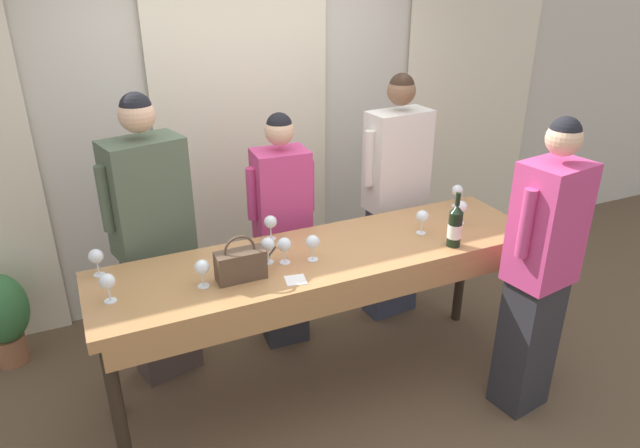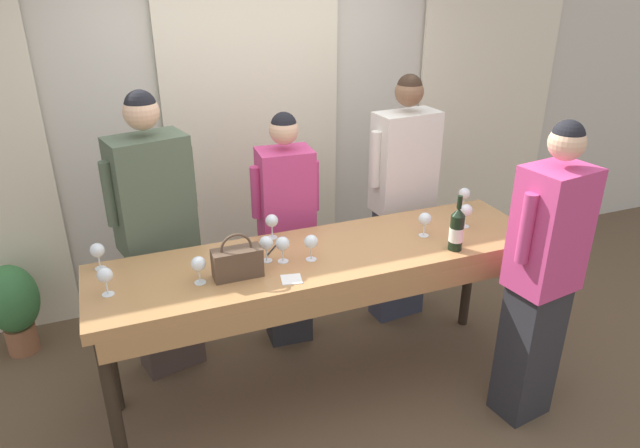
# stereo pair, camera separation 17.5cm
# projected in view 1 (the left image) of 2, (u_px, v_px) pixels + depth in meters

# --- Properties ---
(ground_plane) EXTENTS (18.00, 18.00, 0.00)m
(ground_plane) POSITION_uv_depth(u_px,v_px,m) (325.00, 385.00, 3.73)
(ground_plane) COLOR brown
(wall_back) EXTENTS (12.00, 0.06, 2.80)m
(wall_back) POSITION_uv_depth(u_px,v_px,m) (242.00, 122.00, 4.40)
(wall_back) COLOR beige
(wall_back) RESTS_ON ground_plane
(curtain_panel_center) EXTENTS (1.36, 0.03, 2.69)m
(curtain_panel_center) POSITION_uv_depth(u_px,v_px,m) (245.00, 131.00, 4.37)
(curtain_panel_center) COLOR #EFE5C6
(curtain_panel_center) RESTS_ON ground_plane
(curtain_panel_right) EXTENTS (1.36, 0.03, 2.69)m
(curtain_panel_right) POSITION_uv_depth(u_px,v_px,m) (469.00, 105.00, 5.18)
(curtain_panel_right) COLOR #EFE5C6
(curtain_panel_right) RESTS_ON ground_plane
(tasting_bar) EXTENTS (2.67, 0.70, 0.98)m
(tasting_bar) POSITION_uv_depth(u_px,v_px,m) (326.00, 268.00, 3.35)
(tasting_bar) COLOR #B27F4C
(tasting_bar) RESTS_ON ground_plane
(wine_bottle) EXTENTS (0.08, 0.08, 0.34)m
(wine_bottle) POSITION_uv_depth(u_px,v_px,m) (455.00, 226.00, 3.35)
(wine_bottle) COLOR black
(wine_bottle) RESTS_ON tasting_bar
(handbag) EXTENTS (0.26, 0.11, 0.25)m
(handbag) POSITION_uv_depth(u_px,v_px,m) (241.00, 264.00, 3.01)
(handbag) COLOR brown
(handbag) RESTS_ON tasting_bar
(wine_glass_front_left) EXTENTS (0.08, 0.08, 0.15)m
(wine_glass_front_left) POSITION_uv_depth(u_px,v_px,m) (457.00, 191.00, 3.91)
(wine_glass_front_left) COLOR white
(wine_glass_front_left) RESTS_ON tasting_bar
(wine_glass_front_mid) EXTENTS (0.08, 0.08, 0.15)m
(wine_glass_front_mid) POSITION_uv_depth(u_px,v_px,m) (313.00, 242.00, 3.19)
(wine_glass_front_mid) COLOR white
(wine_glass_front_mid) RESTS_ON tasting_bar
(wine_glass_front_right) EXTENTS (0.08, 0.08, 0.15)m
(wine_glass_front_right) POSITION_uv_depth(u_px,v_px,m) (270.00, 222.00, 3.43)
(wine_glass_front_right) COLOR white
(wine_glass_front_right) RESTS_ON tasting_bar
(wine_glass_center_left) EXTENTS (0.08, 0.08, 0.15)m
(wine_glass_center_left) POSITION_uv_depth(u_px,v_px,m) (268.00, 245.00, 3.16)
(wine_glass_center_left) COLOR white
(wine_glass_center_left) RESTS_ON tasting_bar
(wine_glass_center_mid) EXTENTS (0.08, 0.08, 0.15)m
(wine_glass_center_mid) POSITION_uv_depth(u_px,v_px,m) (284.00, 245.00, 3.16)
(wine_glass_center_mid) COLOR white
(wine_glass_center_mid) RESTS_ON tasting_bar
(wine_glass_center_right) EXTENTS (0.08, 0.08, 0.15)m
(wine_glass_center_right) POSITION_uv_depth(u_px,v_px,m) (96.00, 257.00, 3.03)
(wine_glass_center_right) COLOR white
(wine_glass_center_right) RESTS_ON tasting_bar
(wine_glass_back_left) EXTENTS (0.08, 0.08, 0.15)m
(wine_glass_back_left) POSITION_uv_depth(u_px,v_px,m) (107.00, 282.00, 2.79)
(wine_glass_back_left) COLOR white
(wine_glass_back_left) RESTS_ON tasting_bar
(wine_glass_back_mid) EXTENTS (0.08, 0.08, 0.15)m
(wine_glass_back_mid) POSITION_uv_depth(u_px,v_px,m) (422.00, 217.00, 3.51)
(wine_glass_back_mid) COLOR white
(wine_glass_back_mid) RESTS_ON tasting_bar
(wine_glass_back_right) EXTENTS (0.08, 0.08, 0.15)m
(wine_glass_back_right) POSITION_uv_depth(u_px,v_px,m) (461.00, 207.00, 3.65)
(wine_glass_back_right) COLOR white
(wine_glass_back_right) RESTS_ON tasting_bar
(wine_glass_near_host) EXTENTS (0.08, 0.08, 0.15)m
(wine_glass_near_host) POSITION_uv_depth(u_px,v_px,m) (202.00, 268.00, 2.92)
(wine_glass_near_host) COLOR white
(wine_glass_near_host) RESTS_ON tasting_bar
(napkin) EXTENTS (0.13, 0.13, 0.00)m
(napkin) POSITION_uv_depth(u_px,v_px,m) (296.00, 280.00, 3.02)
(napkin) COLOR white
(napkin) RESTS_ON tasting_bar
(pen) EXTENTS (0.09, 0.11, 0.01)m
(pen) POSITION_uv_depth(u_px,v_px,m) (272.00, 252.00, 3.32)
(pen) COLOR black
(pen) RESTS_ON tasting_bar
(guest_olive_jacket) EXTENTS (0.56, 0.37, 1.88)m
(guest_olive_jacket) POSITION_uv_depth(u_px,v_px,m) (154.00, 243.00, 3.50)
(guest_olive_jacket) COLOR #473833
(guest_olive_jacket) RESTS_ON ground_plane
(guest_pink_top) EXTENTS (0.47, 0.28, 1.68)m
(guest_pink_top) POSITION_uv_depth(u_px,v_px,m) (282.00, 232.00, 3.86)
(guest_pink_top) COLOR #28282D
(guest_pink_top) RESTS_ON ground_plane
(guest_cream_sweater) EXTENTS (0.56, 0.27, 1.85)m
(guest_cream_sweater) POSITION_uv_depth(u_px,v_px,m) (395.00, 200.00, 4.16)
(guest_cream_sweater) COLOR #383D51
(guest_cream_sweater) RESTS_ON ground_plane
(host_pouring) EXTENTS (0.47, 0.33, 1.82)m
(host_pouring) POSITION_uv_depth(u_px,v_px,m) (540.00, 272.00, 3.22)
(host_pouring) COLOR #28282D
(host_pouring) RESTS_ON ground_plane
(potted_plant) EXTENTS (0.35, 0.35, 0.68)m
(potted_plant) POSITION_uv_depth(u_px,v_px,m) (2.00, 314.00, 3.80)
(potted_plant) COLOR #935B3D
(potted_plant) RESTS_ON ground_plane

